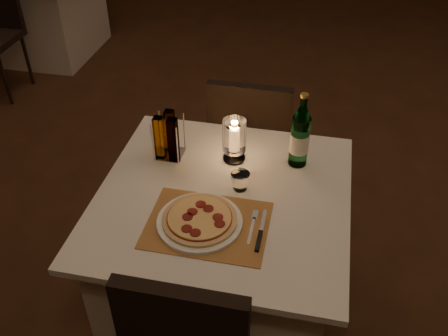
% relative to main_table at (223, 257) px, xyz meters
% --- Properties ---
extents(floor, '(8.00, 10.00, 0.02)m').
position_rel_main_table_xyz_m(floor, '(0.22, 0.68, -0.38)').
color(floor, '#402414').
rests_on(floor, ground).
extents(main_table, '(1.00, 1.00, 0.74)m').
position_rel_main_table_xyz_m(main_table, '(0.00, 0.00, 0.00)').
color(main_table, silver).
rests_on(main_table, ground).
extents(chair_far, '(0.42, 0.42, 0.90)m').
position_rel_main_table_xyz_m(chair_far, '(-0.00, 0.71, 0.18)').
color(chair_far, black).
rests_on(chair_far, ground).
extents(placemat, '(0.45, 0.34, 0.00)m').
position_rel_main_table_xyz_m(placemat, '(-0.02, -0.18, 0.37)').
color(placemat, '#A9733A').
rests_on(placemat, main_table).
extents(plate, '(0.32, 0.32, 0.01)m').
position_rel_main_table_xyz_m(plate, '(-0.05, -0.18, 0.38)').
color(plate, white).
rests_on(plate, placemat).
extents(pizza, '(0.28, 0.28, 0.02)m').
position_rel_main_table_xyz_m(pizza, '(-0.05, -0.18, 0.39)').
color(pizza, '#D8B77F').
rests_on(pizza, plate).
extents(fork, '(0.02, 0.18, 0.00)m').
position_rel_main_table_xyz_m(fork, '(0.14, -0.15, 0.37)').
color(fork, silver).
rests_on(fork, placemat).
extents(knife, '(0.02, 0.22, 0.01)m').
position_rel_main_table_xyz_m(knife, '(0.18, -0.21, 0.37)').
color(knife, black).
rests_on(knife, placemat).
extents(tumbler, '(0.08, 0.08, 0.08)m').
position_rel_main_table_xyz_m(tumbler, '(0.06, 0.05, 0.40)').
color(tumbler, white).
rests_on(tumbler, main_table).
extents(water_bottle, '(0.08, 0.08, 0.34)m').
position_rel_main_table_xyz_m(water_bottle, '(0.27, 0.27, 0.50)').
color(water_bottle, '#57A26D').
rests_on(water_bottle, main_table).
extents(hurricane_candle, '(0.10, 0.10, 0.20)m').
position_rel_main_table_xyz_m(hurricane_candle, '(-0.00, 0.24, 0.48)').
color(hurricane_candle, white).
rests_on(hurricane_candle, main_table).
extents(cruet_caddy, '(0.12, 0.12, 0.21)m').
position_rel_main_table_xyz_m(cruet_caddy, '(-0.29, 0.21, 0.46)').
color(cruet_caddy, white).
rests_on(cruet_caddy, main_table).
extents(neighbor_table_left, '(1.00, 1.00, 0.74)m').
position_rel_main_table_xyz_m(neighbor_table_left, '(-2.23, 2.53, 0.00)').
color(neighbor_table_left, silver).
rests_on(neighbor_table_left, ground).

